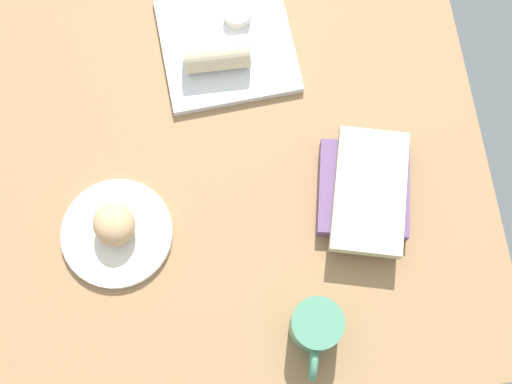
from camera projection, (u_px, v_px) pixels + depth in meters
The scene contains 8 objects.
dining_table at pixel (229, 110), 130.95cm from camera, with size 110.00×90.00×4.00cm, color #9E754C.
round_plate at pixel (117, 233), 121.52cm from camera, with size 19.41×19.41×1.40cm, color silver.
scone_pastry at pixel (114, 224), 118.12cm from camera, with size 7.50×7.05×6.11cm, color tan.
square_plate at pixel (227, 44), 131.67cm from camera, with size 24.30×24.30×1.60cm, color white.
sauce_cup at pixel (238, 14), 131.07cm from camera, with size 5.17×5.17×2.46cm.
breakfast_wrap at pixel (217, 54), 126.89cm from camera, with size 5.99×5.99×11.84cm, color beige.
book_stack at pixel (366, 190), 121.44cm from camera, with size 24.23×18.66×5.76cm.
coffee_mug at pixel (316, 328), 113.18cm from camera, with size 13.05×8.43×8.85cm.
Camera 1 is at (51.81, -1.68, 123.34)cm, focal length 49.13 mm.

